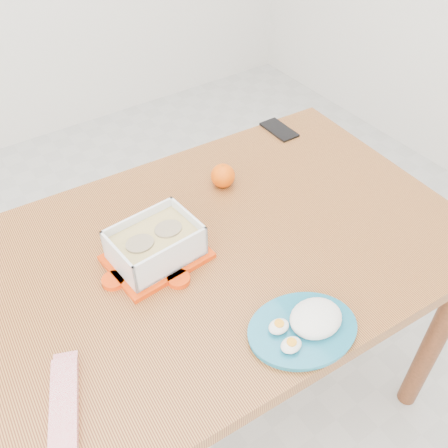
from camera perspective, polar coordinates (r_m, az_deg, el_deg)
ground at (r=1.90m, az=-4.38°, el=-14.96°), size 3.50×3.50×0.00m
dining_table at (r=1.29m, az=-0.00°, el=-5.23°), size 1.22×0.85×0.75m
food_container at (r=1.15m, az=-7.84°, el=-2.39°), size 0.24×0.19×0.09m
orange_fruit at (r=1.36m, az=-0.13°, el=5.54°), size 0.07×0.07×0.07m
rice_plate at (r=1.05m, az=9.46°, el=-11.25°), size 0.28×0.28×0.06m
candy_bar at (r=1.00m, az=-17.82°, el=-19.32°), size 0.12×0.20×0.02m
smartphone at (r=1.62m, az=6.31°, el=10.66°), size 0.06×0.13×0.01m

